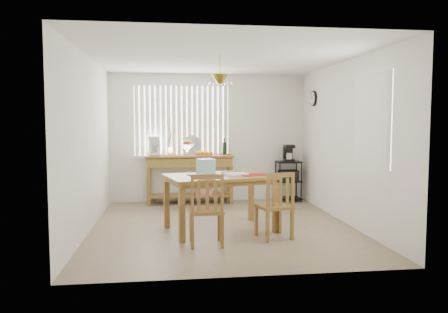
{
  "coord_description": "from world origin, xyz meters",
  "views": [
    {
      "loc": [
        -0.82,
        -6.67,
        1.63
      ],
      "look_at": [
        0.1,
        0.55,
        1.05
      ],
      "focal_mm": 35.0,
      "sensor_mm": 36.0,
      "label": 1
    }
  ],
  "objects": [
    {
      "name": "dining_table",
      "position": [
        -0.06,
        -0.25,
        0.74
      ],
      "size": [
        1.75,
        1.35,
        0.83
      ],
      "color": "olive",
      "rests_on": "ground"
    },
    {
      "name": "sideboard_items",
      "position": [
        -0.67,
        2.0,
        1.12
      ],
      "size": [
        1.64,
        0.41,
        0.74
      ],
      "color": "maroon",
      "rests_on": "sideboard"
    },
    {
      "name": "room_shell",
      "position": [
        0.0,
        0.02,
        1.69
      ],
      "size": [
        4.2,
        4.7,
        2.7
      ],
      "color": "white",
      "rests_on": "ground"
    },
    {
      "name": "table_items",
      "position": [
        -0.18,
        -0.41,
        0.93
      ],
      "size": [
        1.29,
        0.58,
        0.27
      ],
      "color": "#15786B",
      "rests_on": "dining_table"
    },
    {
      "name": "sideboard",
      "position": [
        -0.39,
        1.99,
        0.73
      ],
      "size": [
        1.73,
        0.49,
        0.97
      ],
      "color": "olive",
      "rests_on": "ground"
    },
    {
      "name": "ground",
      "position": [
        0.0,
        0.0,
        -0.01
      ],
      "size": [
        4.0,
        4.5,
        0.01
      ],
      "primitive_type": "cube",
      "color": "gray"
    },
    {
      "name": "chair_left",
      "position": [
        -0.34,
        -1.05,
        0.47
      ],
      "size": [
        0.45,
        0.45,
        0.97
      ],
      "color": "olive",
      "rests_on": "ground"
    },
    {
      "name": "wire_cart",
      "position": [
        1.62,
        2.0,
        0.5
      ],
      "size": [
        0.48,
        0.39,
        0.82
      ],
      "color": "black",
      "rests_on": "ground"
    },
    {
      "name": "chair_right",
      "position": [
        0.65,
        -0.81,
        0.46
      ],
      "size": [
        0.52,
        0.52,
        0.94
      ],
      "color": "olive",
      "rests_on": "ground"
    },
    {
      "name": "cart_items",
      "position": [
        1.62,
        2.01,
        0.98
      ],
      "size": [
        0.19,
        0.23,
        0.34
      ],
      "color": "black",
      "rests_on": "wire_cart"
    }
  ]
}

